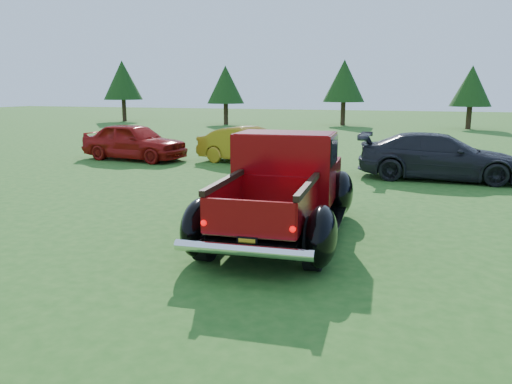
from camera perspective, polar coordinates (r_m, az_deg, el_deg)
ground at (r=9.27m, az=-1.01°, el=-5.74°), size 120.00×120.00×0.00m
tree_far_west at (r=45.75m, az=-15.00°, el=12.23°), size 3.33×3.33×5.20m
tree_west at (r=40.22m, az=-3.50°, el=12.14°), size 2.94×2.94×4.60m
tree_mid_left at (r=39.79m, az=10.03°, el=12.39°), size 3.20×3.20×5.00m
tree_mid_right at (r=38.47m, az=23.40°, el=11.04°), size 2.82×2.82×4.40m
pickup_truck at (r=9.88m, az=3.34°, el=0.88°), size 2.76×5.40×1.96m
show_car_red at (r=20.51m, az=-13.74°, el=5.64°), size 4.50×2.25×1.47m
show_car_yellow at (r=18.99m, az=-0.58°, el=5.35°), size 4.34×2.25×1.36m
show_car_grey at (r=16.61m, az=20.20°, el=3.84°), size 4.94×2.02×1.43m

